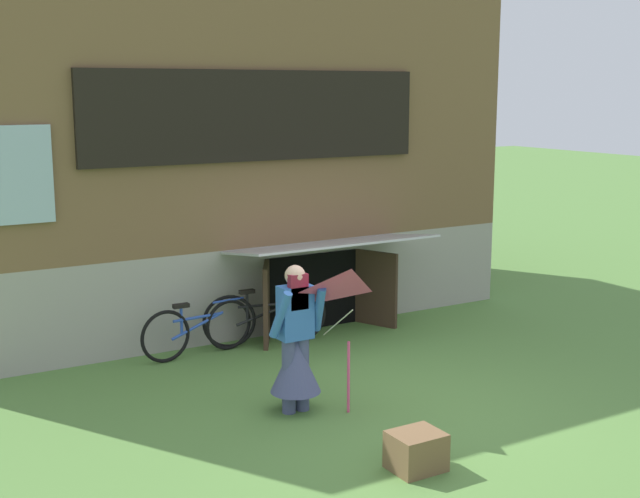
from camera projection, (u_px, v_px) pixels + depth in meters
name	position (u px, v px, depth m)	size (l,w,h in m)	color
ground_plane	(390.00, 407.00, 8.88)	(60.00, 60.00, 0.00)	#56843D
log_house	(192.00, 144.00, 12.85)	(8.09, 5.61, 4.90)	#9E998E
person	(296.00, 351.00, 8.65)	(0.61, 0.52, 1.54)	#474C75
kite	(351.00, 306.00, 8.27)	(0.84, 0.91, 1.44)	#E54C7F
bicycle_black	(265.00, 317.00, 10.99)	(1.61, 0.41, 0.75)	black
bicycle_blue	(198.00, 329.00, 10.53)	(1.53, 0.19, 0.70)	black
wooden_crate	(416.00, 451.00, 7.40)	(0.45, 0.38, 0.34)	brown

